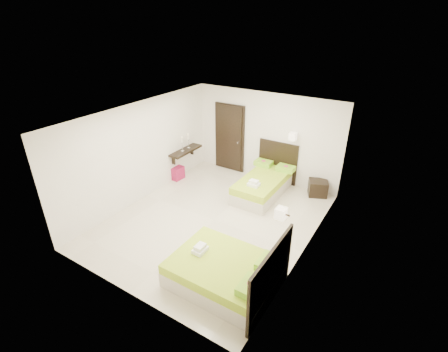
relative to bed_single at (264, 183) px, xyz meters
The scene contains 7 objects.
floor 1.93m from the bed_single, 103.47° to the right, with size 5.50×5.50×0.00m, color beige.
bed_single is the anchor object (origin of this frame).
bed_double 3.59m from the bed_single, 74.94° to the right, with size 1.91×1.62×1.57m.
nightstand 1.48m from the bed_single, 27.66° to the left, with size 0.49×0.44×0.44m, color black.
ottoman 2.73m from the bed_single, 167.44° to the right, with size 0.39×0.39×0.39m, color maroon.
door 1.99m from the bed_single, 152.69° to the left, with size 1.02×0.15×2.14m.
console_shelf 2.59m from the bed_single, behind, with size 0.35×1.20×0.78m.
Camera 1 is at (3.71, -5.47, 4.52)m, focal length 26.00 mm.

